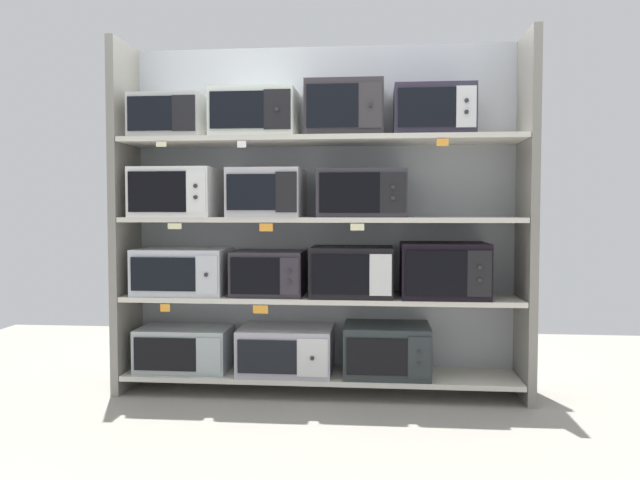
# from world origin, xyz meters

# --- Properties ---
(ground) EXTENTS (6.40, 6.00, 0.02)m
(ground) POSITION_xyz_m (0.00, -1.00, -0.01)
(ground) COLOR gray
(back_panel) EXTENTS (2.60, 0.04, 2.16)m
(back_panel) POSITION_xyz_m (0.00, 0.22, 1.08)
(back_panel) COLOR #9EA3A8
(back_panel) RESTS_ON ground
(upright_left) EXTENTS (0.05, 0.41, 2.16)m
(upright_left) POSITION_xyz_m (-1.23, 0.00, 1.08)
(upright_left) COLOR gray
(upright_left) RESTS_ON ground
(upright_right) EXTENTS (0.05, 0.41, 2.16)m
(upright_right) POSITION_xyz_m (1.23, 0.00, 1.08)
(upright_right) COLOR gray
(upright_right) RESTS_ON ground
(shelf_0) EXTENTS (2.40, 0.41, 0.03)m
(shelf_0) POSITION_xyz_m (0.00, 0.00, 0.11)
(shelf_0) COLOR beige
(shelf_0) RESTS_ON ground
(microwave_0) EXTENTS (0.57, 0.34, 0.27)m
(microwave_0) POSITION_xyz_m (-0.85, -0.00, 0.26)
(microwave_0) COLOR #9CA7AB
(microwave_0) RESTS_ON shelf_0
(microwave_1) EXTENTS (0.57, 0.41, 0.28)m
(microwave_1) POSITION_xyz_m (-0.21, -0.00, 0.26)
(microwave_1) COLOR #A29EAB
(microwave_1) RESTS_ON shelf_0
(microwave_2) EXTENTS (0.51, 0.40, 0.30)m
(microwave_2) POSITION_xyz_m (0.41, -0.00, 0.28)
(microwave_2) COLOR #262C2E
(microwave_2) RESTS_ON shelf_0
(shelf_1) EXTENTS (2.40, 0.41, 0.03)m
(shelf_1) POSITION_xyz_m (0.00, 0.00, 0.59)
(shelf_1) COLOR beige
(microwave_3) EXTENTS (0.56, 0.40, 0.28)m
(microwave_3) POSITION_xyz_m (-0.86, -0.00, 0.75)
(microwave_3) COLOR #B7BDC3
(microwave_3) RESTS_ON shelf_1
(microwave_4) EXTENTS (0.43, 0.38, 0.27)m
(microwave_4) POSITION_xyz_m (-0.31, -0.00, 0.74)
(microwave_4) COLOR #2D272F
(microwave_4) RESTS_ON shelf_1
(microwave_5) EXTENTS (0.49, 0.41, 0.30)m
(microwave_5) POSITION_xyz_m (0.20, -0.00, 0.75)
(microwave_5) COLOR black
(microwave_5) RESTS_ON shelf_1
(microwave_6) EXTENTS (0.51, 0.43, 0.33)m
(microwave_6) POSITION_xyz_m (0.75, -0.00, 0.77)
(microwave_6) COLOR black
(microwave_6) RESTS_ON shelf_1
(price_tag_0) EXTENTS (0.06, 0.00, 0.05)m
(price_tag_0) POSITION_xyz_m (-0.90, -0.21, 0.55)
(price_tag_0) COLOR orange
(price_tag_1) EXTENTS (0.09, 0.00, 0.05)m
(price_tag_1) POSITION_xyz_m (-0.33, -0.21, 0.55)
(price_tag_1) COLOR orange
(shelf_2) EXTENTS (2.40, 0.41, 0.03)m
(shelf_2) POSITION_xyz_m (0.00, 0.00, 1.07)
(shelf_2) COLOR beige
(microwave_7) EXTENTS (0.50, 0.44, 0.30)m
(microwave_7) POSITION_xyz_m (-0.89, -0.00, 1.23)
(microwave_7) COLOR silver
(microwave_7) RESTS_ON shelf_2
(microwave_8) EXTENTS (0.44, 0.43, 0.29)m
(microwave_8) POSITION_xyz_m (-0.32, -0.00, 1.23)
(microwave_8) COLOR #B4B1B7
(microwave_8) RESTS_ON shelf_2
(microwave_9) EXTENTS (0.53, 0.40, 0.29)m
(microwave_9) POSITION_xyz_m (0.26, -0.00, 1.23)
(microwave_9) COLOR #323037
(microwave_9) RESTS_ON shelf_2
(price_tag_2) EXTENTS (0.08, 0.00, 0.03)m
(price_tag_2) POSITION_xyz_m (-0.84, -0.21, 1.03)
(price_tag_2) COLOR beige
(price_tag_3) EXTENTS (0.08, 0.00, 0.05)m
(price_tag_3) POSITION_xyz_m (-0.29, -0.21, 1.03)
(price_tag_3) COLOR orange
(price_tag_4) EXTENTS (0.08, 0.00, 0.04)m
(price_tag_4) POSITION_xyz_m (0.23, -0.21, 1.03)
(price_tag_4) COLOR beige
(shelf_3) EXTENTS (2.40, 0.41, 0.03)m
(shelf_3) POSITION_xyz_m (0.00, 0.00, 1.55)
(shelf_3) COLOR beige
(microwave_10) EXTENTS (0.43, 0.40, 0.26)m
(microwave_10) POSITION_xyz_m (-0.92, -0.00, 1.69)
(microwave_10) COLOR #BCBDBA
(microwave_10) RESTS_ON shelf_3
(microwave_11) EXTENTS (0.50, 0.42, 0.29)m
(microwave_11) POSITION_xyz_m (-0.39, -0.00, 1.71)
(microwave_11) COLOR silver
(microwave_11) RESTS_ON shelf_3
(microwave_12) EXTENTS (0.46, 0.38, 0.32)m
(microwave_12) POSITION_xyz_m (0.15, -0.00, 1.73)
(microwave_12) COLOR #332F33
(microwave_12) RESTS_ON shelf_3
(microwave_13) EXTENTS (0.47, 0.39, 0.29)m
(microwave_13) POSITION_xyz_m (0.68, -0.00, 1.71)
(microwave_13) COLOR #2C2737
(microwave_13) RESTS_ON shelf_3
(price_tag_5) EXTENTS (0.06, 0.00, 0.03)m
(price_tag_5) POSITION_xyz_m (-0.92, -0.21, 1.51)
(price_tag_5) COLOR beige
(price_tag_6) EXTENTS (0.05, 0.00, 0.04)m
(price_tag_6) POSITION_xyz_m (-0.44, -0.21, 1.51)
(price_tag_6) COLOR white
(price_tag_7) EXTENTS (0.07, 0.00, 0.04)m
(price_tag_7) POSITION_xyz_m (0.71, -0.21, 1.51)
(price_tag_7) COLOR orange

